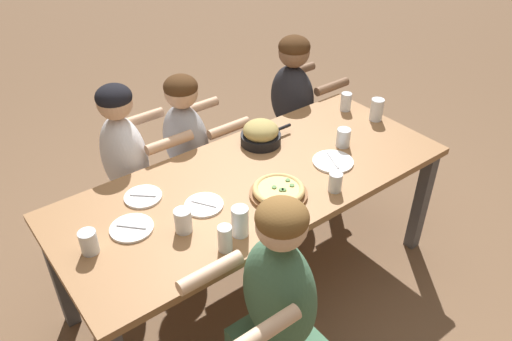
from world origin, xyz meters
TOP-DOWN VIEW (x-y plane):
  - ground_plane at (0.00, 0.00)m, footprint 18.00×18.00m
  - dining_table at (0.00, 0.00)m, footprint 2.10×0.88m
  - pizza_board_main at (0.00, -0.18)m, footprint 0.29×0.29m
  - skillet_bowl at (0.24, 0.26)m, footprint 0.34×0.23m
  - empty_plate_a at (-0.69, 0.03)m, footprint 0.20×0.20m
  - empty_plate_b at (-0.54, 0.21)m, footprint 0.19×0.19m
  - empty_plate_c at (-0.34, -0.03)m, footprint 0.19×0.19m
  - empty_plate_d at (0.42, -0.14)m, footprint 0.22×0.22m
  - drinking_glass_a at (0.91, 0.25)m, footprint 0.07×0.07m
  - drinking_glass_b at (-0.31, -0.29)m, footprint 0.08×0.08m
  - drinking_glass_c at (0.25, -0.32)m, footprint 0.07×0.07m
  - drinking_glass_d at (0.97, 0.04)m, footprint 0.08×0.08m
  - drinking_glass_e at (-0.89, 0.01)m, footprint 0.08×0.08m
  - drinking_glass_f at (-0.42, -0.33)m, footprint 0.06×0.06m
  - drinking_glass_g at (0.59, -0.05)m, footprint 0.08×0.08m
  - drinking_glass_h at (-0.50, -0.12)m, footprint 0.08×0.08m
  - diner_far_right at (0.82, 0.66)m, footprint 0.51×0.40m
  - diner_far_center at (-0.03, 0.66)m, footprint 0.51×0.40m
  - diner_far_midleft at (-0.43, 0.66)m, footprint 0.51×0.40m
  - diner_near_midleft at (-0.39, -0.66)m, footprint 0.51×0.40m

SIDE VIEW (x-z plane):
  - ground_plane at x=0.00m, z-range 0.00..0.00m
  - diner_far_center at x=-0.03m, z-range -0.05..1.06m
  - diner_far_midleft at x=-0.43m, z-range -0.05..1.11m
  - diner_far_right at x=0.82m, z-range -0.04..1.11m
  - diner_near_midleft at x=-0.39m, z-range -0.05..1.15m
  - dining_table at x=0.00m, z-range 0.30..1.05m
  - empty_plate_d at x=0.42m, z-range 0.75..0.77m
  - empty_plate_a at x=-0.69m, z-range 0.75..0.77m
  - empty_plate_c at x=-0.34m, z-range 0.75..0.77m
  - empty_plate_b at x=-0.54m, z-range 0.75..0.77m
  - pizza_board_main at x=0.00m, z-range 0.76..0.81m
  - drinking_glass_c at x=0.25m, z-range 0.75..0.85m
  - drinking_glass_e at x=-0.89m, z-range 0.75..0.86m
  - drinking_glass_a at x=0.91m, z-range 0.75..0.86m
  - drinking_glass_h at x=-0.50m, z-range 0.75..0.86m
  - drinking_glass_g at x=0.59m, z-range 0.76..0.86m
  - drinking_glass_f at x=-0.42m, z-range 0.75..0.87m
  - drinking_glass_d at x=0.97m, z-range 0.75..0.88m
  - skillet_bowl at x=0.24m, z-range 0.75..0.89m
  - drinking_glass_b at x=-0.31m, z-range 0.75..0.89m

